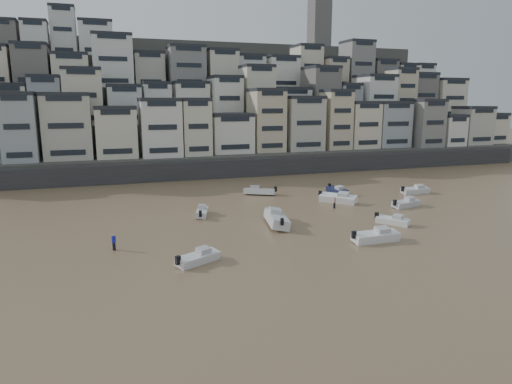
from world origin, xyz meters
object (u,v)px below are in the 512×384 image
object	(u,v)px
boat_j	(198,257)
boat_a	(376,235)
boat_c	(277,217)
boat_d	(406,202)
boat_e	(338,197)
boat_h	(260,190)
person_pink	(334,202)
boat_i	(337,190)
person_blue	(114,242)
boat_g	(415,189)
boat_b	(393,220)
boat_f	(202,211)

from	to	relation	value
boat_j	boat_a	bearing A→B (deg)	-25.70
boat_c	boat_d	world-z (taller)	boat_c
boat_c	boat_e	distance (m)	15.85
boat_h	person_pink	xyz separation A→B (m)	(6.99, -12.41, 0.11)
boat_c	boat_i	xyz separation A→B (m)	(16.31, 14.62, -0.27)
person_blue	boat_j	bearing A→B (deg)	-41.64
boat_e	boat_i	world-z (taller)	boat_e
boat_i	person_pink	distance (m)	10.33
boat_a	person_pink	size ratio (longest dim) A/B	3.29
boat_a	boat_g	size ratio (longest dim) A/B	1.09
boat_a	person_blue	xyz separation A→B (m)	(-27.04, 6.14, 0.09)
boat_d	boat_i	bearing A→B (deg)	100.79
boat_b	boat_d	xyz separation A→B (m)	(7.48, 7.46, 0.08)
boat_b	boat_j	world-z (taller)	boat_j
boat_a	boat_d	size ratio (longest dim) A/B	1.14
boat_b	boat_i	xyz separation A→B (m)	(2.53, 18.90, 0.10)
boat_a	boat_j	xyz separation A→B (m)	(-19.65, -0.43, -0.12)
boat_b	boat_f	distance (m)	24.55
boat_a	boat_f	bearing A→B (deg)	132.37
boat_e	person_blue	xyz separation A→B (m)	(-32.51, -12.32, 0.05)
boat_e	boat_i	size ratio (longest dim) A/B	1.16
boat_f	boat_b	bearing A→B (deg)	-102.13
boat_f	person_blue	xyz separation A→B (m)	(-11.52, -11.11, 0.23)
boat_b	boat_g	distance (m)	21.19
boat_i	boat_f	bearing A→B (deg)	-76.81
boat_d	person_pink	size ratio (longest dim) A/B	2.88
boat_b	person_pink	bearing A→B (deg)	160.93
boat_b	boat_c	distance (m)	14.44
boat_i	boat_g	bearing A→B (deg)	69.43
boat_h	boat_f	bearing A→B (deg)	70.37
boat_d	person_blue	distance (m)	41.11
boat_e	person_pink	distance (m)	3.70
boat_j	person_pink	distance (m)	27.91
boat_h	person_pink	world-z (taller)	person_pink
boat_d	person_blue	bearing A→B (deg)	176.86
person_pink	boat_h	bearing A→B (deg)	119.39
boat_f	boat_h	distance (m)	15.90
boat_b	boat_d	world-z (taller)	boat_d
boat_c	boat_j	bearing A→B (deg)	141.27
boat_e	boat_d	bearing A→B (deg)	13.86
boat_e	boat_g	xyz separation A→B (m)	(15.47, 2.05, -0.11)
boat_d	person_blue	xyz separation A→B (m)	(-40.54, -6.78, 0.19)
boat_c	person_blue	xyz separation A→B (m)	(-19.28, -3.60, -0.11)
boat_j	person_blue	distance (m)	9.89
boat_g	person_blue	xyz separation A→B (m)	(-47.98, -14.36, 0.16)
boat_f	person_pink	world-z (taller)	person_pink
boat_a	boat_e	bearing A→B (deg)	73.89
boat_e	boat_g	distance (m)	15.60
person_blue	person_pink	distance (m)	31.73
boat_a	boat_g	world-z (taller)	boat_a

